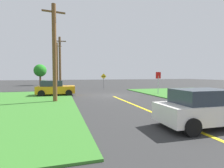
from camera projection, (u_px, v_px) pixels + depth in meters
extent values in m
plane|color=#2E2E2E|center=(111.00, 95.00, 19.11)|extent=(120.00, 120.00, 0.00)
cube|color=#377729|center=(217.00, 96.00, 18.10)|extent=(12.00, 20.00, 0.08)
cube|color=yellow|center=(144.00, 109.00, 11.44)|extent=(0.20, 14.00, 0.01)
cylinder|color=#9EA0A8|center=(158.00, 85.00, 19.95)|extent=(0.07, 0.07, 2.09)
cube|color=red|center=(158.00, 75.00, 19.89)|extent=(0.72, 0.20, 0.73)
cube|color=white|center=(205.00, 112.00, 7.58)|extent=(4.08, 1.91, 0.76)
cube|color=#2D3842|center=(201.00, 96.00, 7.49)|extent=(2.26, 1.66, 0.60)
cylinder|color=black|center=(214.00, 113.00, 8.82)|extent=(0.68, 0.23, 0.68)
cylinder|color=black|center=(165.00, 116.00, 8.10)|extent=(0.68, 0.23, 0.68)
cylinder|color=black|center=(192.00, 127.00, 6.37)|extent=(0.68, 0.23, 0.68)
cube|color=orange|center=(56.00, 90.00, 18.82)|extent=(3.99, 2.11, 0.76)
cube|color=#2D3842|center=(52.00, 83.00, 18.70)|extent=(2.22, 1.80, 0.60)
cylinder|color=black|center=(69.00, 91.00, 20.08)|extent=(0.69, 0.25, 0.68)
cylinder|color=black|center=(69.00, 93.00, 18.23)|extent=(0.69, 0.25, 0.68)
cylinder|color=black|center=(44.00, 92.00, 19.45)|extent=(0.69, 0.25, 0.68)
cylinder|color=black|center=(41.00, 94.00, 17.59)|extent=(0.69, 0.25, 0.68)
cylinder|color=brown|center=(54.00, 54.00, 14.20)|extent=(0.34, 0.34, 7.85)
cube|color=brown|center=(54.00, 12.00, 14.03)|extent=(1.80, 0.37, 0.12)
cylinder|color=brown|center=(60.00, 64.00, 25.82)|extent=(0.33, 0.33, 7.70)
cube|color=brown|center=(60.00, 41.00, 25.65)|extent=(1.80, 0.29, 0.12)
cylinder|color=brown|center=(57.00, 64.00, 37.14)|extent=(0.30, 0.30, 8.92)
cube|color=brown|center=(57.00, 46.00, 36.94)|extent=(1.80, 0.40, 0.12)
cylinder|color=slate|center=(104.00, 83.00, 27.94)|extent=(0.08, 0.08, 1.96)
cube|color=yellow|center=(104.00, 76.00, 27.89)|extent=(0.91, 0.06, 0.91)
cube|color=black|center=(104.00, 76.00, 27.89)|extent=(0.45, 0.06, 0.10)
cylinder|color=brown|center=(40.00, 80.00, 37.05)|extent=(0.36, 0.36, 2.07)
sphere|color=#22811F|center=(40.00, 70.00, 36.94)|extent=(2.57, 2.57, 2.57)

